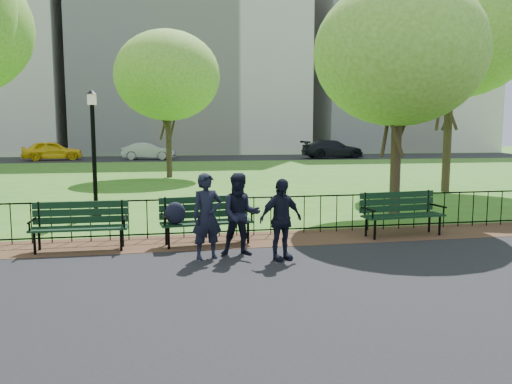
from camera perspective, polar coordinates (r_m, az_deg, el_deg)
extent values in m
plane|color=#376B1C|center=(9.53, -1.58, -7.57)|extent=(120.00, 120.00, 0.00)
cube|color=black|center=(6.36, 3.56, -15.10)|extent=(60.00, 9.20, 0.01)
cube|color=#3D2718|center=(10.97, -2.85, -5.55)|extent=(60.00, 1.60, 0.01)
cube|color=black|center=(44.19, -8.96, 3.83)|extent=(70.00, 9.00, 0.01)
cylinder|color=black|center=(11.30, -3.24, -0.72)|extent=(24.00, 0.04, 0.04)
cylinder|color=black|center=(11.43, -3.21, -4.49)|extent=(24.00, 0.04, 0.04)
cylinder|color=black|center=(11.37, -3.22, -2.86)|extent=(0.02, 0.02, 0.90)
cube|color=silver|center=(58.58, -7.65, 19.38)|extent=(24.00, 15.00, 30.00)
cube|color=silver|center=(64.10, 15.20, 15.39)|extent=(20.00, 15.00, 24.00)
cube|color=black|center=(10.54, -5.60, -3.49)|extent=(1.98, 0.74, 0.04)
cube|color=black|center=(10.75, -5.93, -1.29)|extent=(1.92, 0.26, 0.48)
cylinder|color=black|center=(10.26, -9.95, -5.22)|extent=(0.05, 0.05, 0.48)
cylinder|color=black|center=(10.61, -0.92, -4.72)|extent=(0.05, 0.05, 0.48)
cylinder|color=black|center=(10.64, -10.23, -4.80)|extent=(0.05, 0.05, 0.48)
cylinder|color=black|center=(10.97, -1.50, -4.33)|extent=(0.05, 0.05, 0.48)
cylinder|color=black|center=(10.36, -10.55, -2.67)|extent=(0.11, 0.60, 0.04)
cylinder|color=black|center=(10.73, -0.83, -2.22)|extent=(0.11, 0.60, 0.04)
ellipsoid|color=black|center=(10.28, -9.21, -2.40)|extent=(0.45, 0.34, 0.46)
cube|color=black|center=(10.55, -19.52, -3.94)|extent=(1.87, 0.51, 0.04)
cube|color=black|center=(10.75, -19.38, -1.80)|extent=(1.87, 0.05, 0.47)
cylinder|color=black|center=(10.57, -23.98, -5.41)|extent=(0.05, 0.05, 0.47)
cylinder|color=black|center=(10.31, -15.16, -5.35)|extent=(0.05, 0.05, 0.47)
cylinder|color=black|center=(10.93, -23.53, -5.00)|extent=(0.05, 0.05, 0.47)
cylinder|color=black|center=(10.68, -15.00, -4.92)|extent=(0.05, 0.05, 0.47)
cylinder|color=black|center=(10.69, -24.24, -3.00)|extent=(0.05, 0.58, 0.04)
cylinder|color=black|center=(10.41, -14.75, -2.86)|extent=(0.05, 0.58, 0.04)
cube|color=black|center=(11.81, 16.50, -2.62)|extent=(1.96, 0.71, 0.04)
cube|color=black|center=(11.99, 15.83, -0.68)|extent=(1.92, 0.23, 0.48)
cylinder|color=black|center=(11.26, 13.43, -4.23)|extent=(0.05, 0.05, 0.48)
cylinder|color=black|center=(12.17, 20.25, -3.64)|extent=(0.05, 0.05, 0.48)
cylinder|color=black|center=(11.58, 12.48, -3.89)|extent=(0.05, 0.05, 0.48)
cylinder|color=black|center=(12.47, 19.19, -3.34)|extent=(0.05, 0.05, 0.48)
cylinder|color=black|center=(11.31, 12.68, -1.93)|extent=(0.10, 0.60, 0.04)
cylinder|color=black|center=(12.30, 20.07, -1.48)|extent=(0.10, 0.60, 0.04)
cylinder|color=black|center=(14.64, -17.78, -2.44)|extent=(0.28, 0.28, 0.16)
cylinder|color=black|center=(14.48, -18.00, 3.41)|extent=(0.12, 0.12, 3.15)
cube|color=beige|center=(14.48, -18.25, 10.02)|extent=(0.22, 0.22, 0.30)
cone|color=black|center=(14.50, -18.29, 10.80)|extent=(0.31, 0.31, 0.12)
cylinder|color=#2D2116|center=(14.39, 15.64, 2.67)|extent=(0.29, 0.29, 2.75)
ellipsoid|color=olive|center=(14.50, 16.06, 15.01)|extent=(4.63, 4.63, 3.93)
cylinder|color=#2D2116|center=(21.16, 21.02, 5.39)|extent=(0.32, 0.32, 3.94)
ellipsoid|color=olive|center=(21.53, 21.56, 17.31)|extent=(6.63, 6.63, 5.63)
cylinder|color=#2D2116|center=(26.14, -9.92, 5.12)|extent=(0.29, 0.29, 3.17)
ellipsoid|color=olive|center=(26.27, -10.09, 12.96)|extent=(5.33, 5.33, 4.53)
imported|color=black|center=(9.34, -5.62, -2.78)|extent=(0.66, 0.51, 1.61)
imported|color=black|center=(9.54, -1.79, -2.58)|extent=(0.80, 0.46, 1.59)
imported|color=black|center=(9.23, 2.85, -3.15)|extent=(0.96, 0.64, 1.52)
imported|color=yellow|center=(43.78, -22.28, 4.41)|extent=(4.94, 2.84, 1.58)
imported|color=#9C9EA3|center=(42.38, -12.13, 4.59)|extent=(4.51, 2.35, 1.42)
imported|color=black|center=(44.30, 8.75, 4.87)|extent=(5.52, 2.39, 1.58)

